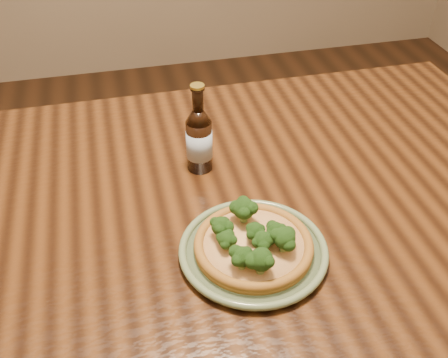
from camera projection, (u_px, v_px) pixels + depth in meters
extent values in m
cube|color=#40220D|center=(193.00, 206.00, 1.07)|extent=(1.60, 0.90, 0.04)
cylinder|color=#40220D|center=(393.00, 184.00, 1.72)|extent=(0.07, 0.07, 0.71)
cylinder|color=#617450|center=(253.00, 252.00, 0.93)|extent=(0.24, 0.24, 0.01)
torus|color=#617450|center=(253.00, 249.00, 0.93)|extent=(0.27, 0.27, 0.01)
torus|color=#617450|center=(253.00, 250.00, 0.93)|extent=(0.21, 0.21, 0.01)
cylinder|color=#8E5D20|center=(253.00, 247.00, 0.92)|extent=(0.21, 0.21, 0.01)
torus|color=#8E5D20|center=(254.00, 244.00, 0.92)|extent=(0.21, 0.21, 0.02)
cylinder|color=#F6E396|center=(254.00, 244.00, 0.92)|extent=(0.18, 0.18, 0.01)
sphere|color=#2C581B|center=(255.00, 230.00, 0.91)|extent=(0.04, 0.04, 0.03)
sphere|color=#2C581B|center=(242.00, 257.00, 0.85)|extent=(0.05, 0.05, 0.03)
sphere|color=#2C581B|center=(263.00, 240.00, 0.89)|extent=(0.03, 0.03, 0.03)
sphere|color=#2C581B|center=(244.00, 208.00, 0.94)|extent=(0.05, 0.05, 0.04)
sphere|color=#2C581B|center=(284.00, 238.00, 0.89)|extent=(0.04, 0.04, 0.04)
sphere|color=#2C581B|center=(275.00, 230.00, 0.91)|extent=(0.03, 0.03, 0.03)
sphere|color=#2C581B|center=(226.00, 239.00, 0.89)|extent=(0.04, 0.04, 0.03)
sphere|color=#2C581B|center=(221.00, 226.00, 0.91)|extent=(0.05, 0.05, 0.03)
sphere|color=#2C581B|center=(261.00, 260.00, 0.85)|extent=(0.04, 0.04, 0.04)
cylinder|color=black|center=(199.00, 145.00, 1.10)|extent=(0.05, 0.05, 0.12)
cone|color=black|center=(198.00, 116.00, 1.06)|extent=(0.05, 0.05, 0.03)
cylinder|color=black|center=(198.00, 99.00, 1.03)|extent=(0.02, 0.02, 0.05)
torus|color=black|center=(197.00, 89.00, 1.02)|extent=(0.03, 0.03, 0.00)
cylinder|color=#A58C33|center=(197.00, 86.00, 1.01)|extent=(0.03, 0.03, 0.01)
cylinder|color=#AEBFD3|center=(199.00, 144.00, 1.10)|extent=(0.06, 0.06, 0.06)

